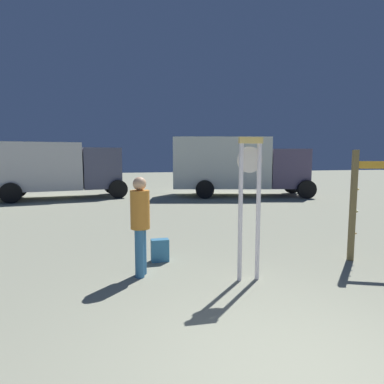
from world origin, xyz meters
name	(u,v)px	position (x,y,z in m)	size (l,w,h in m)	color
standing_clock	(250,195)	(0.53, 2.43, 1.41)	(0.42, 0.11, 2.33)	white
arrow_sign	(372,187)	(3.19, 2.74, 1.45)	(0.97, 0.55, 2.15)	olive
person_near_clock	(140,221)	(-1.16, 3.05, 0.94)	(0.32, 0.32, 1.69)	teal
backpack	(160,250)	(-0.74, 3.73, 0.21)	(0.34, 0.23, 0.44)	teal
box_truck_near	(236,164)	(4.70, 13.35, 1.63)	(7.33, 4.10, 2.99)	silver
box_truck_far	(50,167)	(-4.40, 14.48, 1.51)	(6.81, 3.10, 2.69)	silver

